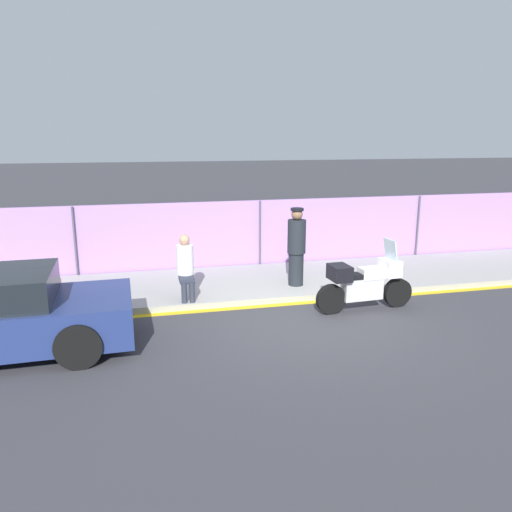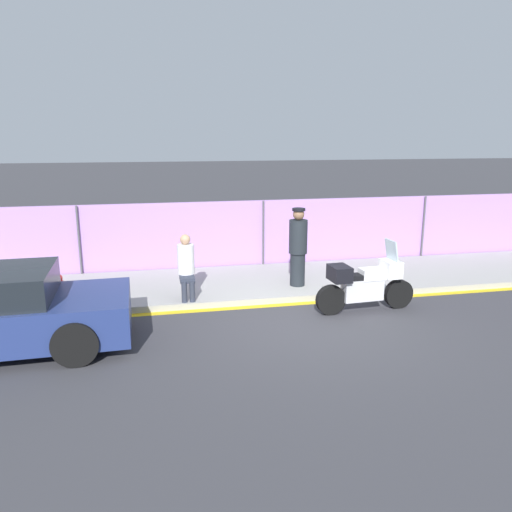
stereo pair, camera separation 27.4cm
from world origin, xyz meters
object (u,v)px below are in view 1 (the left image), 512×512
officer_standing (296,246)px  person_seated_on_curb (185,263)px  motorcycle (365,283)px  fire_hydrant (57,292)px

officer_standing → person_seated_on_curb: 2.55m
motorcycle → fire_hydrant: 6.13m
officer_standing → motorcycle: bearing=-59.1°
fire_hydrant → person_seated_on_curb: bearing=1.7°
officer_standing → fire_hydrant: 5.12m
officer_standing → person_seated_on_curb: bearing=-172.9°
motorcycle → person_seated_on_curb: size_ratio=1.58×
motorcycle → officer_standing: size_ratio=1.19×
person_seated_on_curb → motorcycle: bearing=-20.0°
motorcycle → fire_hydrant: (-6.01, 1.18, -0.12)m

